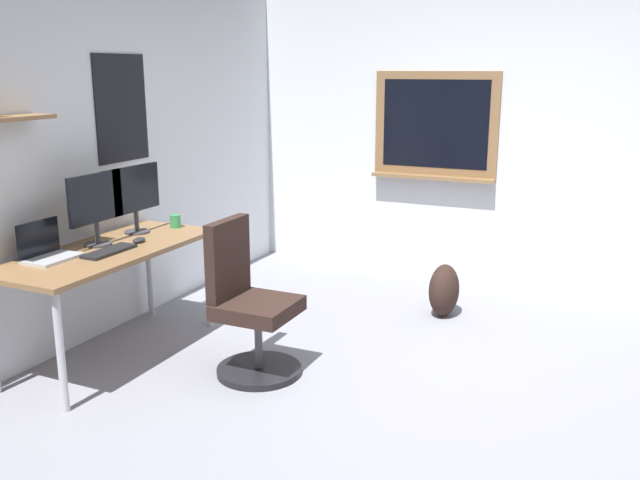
{
  "coord_description": "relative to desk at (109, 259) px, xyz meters",
  "views": [
    {
      "loc": [
        -3.56,
        -0.92,
        1.82
      ],
      "look_at": [
        -0.03,
        0.72,
        0.85
      ],
      "focal_mm": 38.64,
      "sensor_mm": 36.0,
      "label": 1
    }
  ],
  "objects": [
    {
      "name": "computer_mouse",
      "position": [
        0.2,
        -0.08,
        0.09
      ],
      "size": [
        0.1,
        0.06,
        0.03
      ],
      "primitive_type": "ellipsoid",
      "color": "#262628",
      "rests_on": "desk"
    },
    {
      "name": "laptop",
      "position": [
        -0.34,
        0.15,
        0.12
      ],
      "size": [
        0.31,
        0.21,
        0.23
      ],
      "color": "#ADAFB5",
      "rests_on": "desk"
    },
    {
      "name": "keyboard",
      "position": [
        -0.08,
        -0.08,
        0.08
      ],
      "size": [
        0.37,
        0.13,
        0.02
      ],
      "primitive_type": "cube",
      "color": "black",
      "rests_on": "desk"
    },
    {
      "name": "desk",
      "position": [
        0.0,
        0.0,
        0.0
      ],
      "size": [
        1.53,
        0.65,
        0.72
      ],
      "color": "olive",
      "rests_on": "ground"
    },
    {
      "name": "wall_back",
      "position": [
        0.32,
        0.4,
        0.65
      ],
      "size": [
        5.0,
        0.3,
        2.6
      ],
      "color": "silver",
      "rests_on": "ground"
    },
    {
      "name": "wall_right",
      "position": [
        2.78,
        -2.02,
        0.65
      ],
      "size": [
        0.22,
        5.0,
        2.6
      ],
      "color": "silver",
      "rests_on": "ground"
    },
    {
      "name": "office_chair",
      "position": [
        0.16,
        -0.92,
        -0.25
      ],
      "size": [
        0.52,
        0.52,
        0.95
      ],
      "color": "black",
      "rests_on": "ground"
    },
    {
      "name": "monitor_primary",
      "position": [
        0.04,
        0.1,
        0.34
      ],
      "size": [
        0.46,
        0.17,
        0.46
      ],
      "color": "#38383D",
      "rests_on": "desk"
    },
    {
      "name": "coffee_mug",
      "position": [
        0.66,
        -0.03,
        0.11
      ],
      "size": [
        0.08,
        0.08,
        0.09
      ],
      "primitive_type": "cylinder",
      "color": "#338C4C",
      "rests_on": "desk"
    },
    {
      "name": "monitor_secondary",
      "position": [
        0.42,
        0.1,
        0.34
      ],
      "size": [
        0.46,
        0.17,
        0.46
      ],
      "color": "#38383D",
      "rests_on": "desk"
    },
    {
      "name": "ground_plane",
      "position": [
        0.33,
        -2.05,
        -0.65
      ],
      "size": [
        5.2,
        5.2,
        0.0
      ],
      "primitive_type": "plane",
      "color": "gray",
      "rests_on": "ground"
    },
    {
      "name": "backpack",
      "position": [
        1.64,
        -1.74,
        -0.46
      ],
      "size": [
        0.32,
        0.22,
        0.4
      ],
      "primitive_type": "ellipsoid",
      "color": "black",
      "rests_on": "ground"
    }
  ]
}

